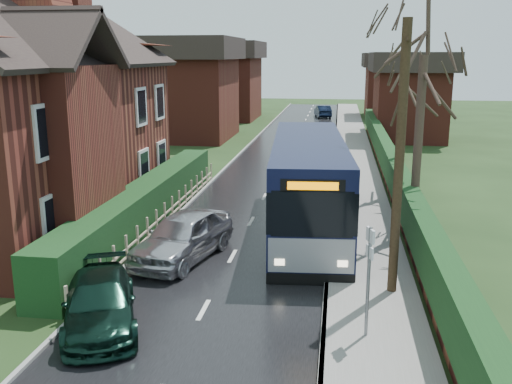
% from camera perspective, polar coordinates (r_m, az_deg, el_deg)
% --- Properties ---
extents(ground, '(140.00, 140.00, 0.00)m').
position_cam_1_polar(ground, '(16.60, -3.66, -8.83)').
color(ground, '#29441D').
rests_on(ground, ground).
extents(road, '(6.00, 100.00, 0.02)m').
position_cam_1_polar(road, '(25.99, 0.85, -0.48)').
color(road, black).
rests_on(road, ground).
extents(pavement, '(2.50, 100.00, 0.14)m').
position_cam_1_polar(pavement, '(25.80, 10.25, -0.67)').
color(pavement, slate).
rests_on(pavement, ground).
extents(kerb_right, '(0.12, 100.00, 0.14)m').
position_cam_1_polar(kerb_right, '(25.78, 7.59, -0.58)').
color(kerb_right, gray).
rests_on(kerb_right, ground).
extents(kerb_left, '(0.12, 100.00, 0.10)m').
position_cam_1_polar(kerb_left, '(26.53, -5.70, -0.16)').
color(kerb_left, gray).
rests_on(kerb_left, ground).
extents(front_hedge, '(1.20, 16.00, 1.60)m').
position_cam_1_polar(front_hedge, '(21.94, -11.01, -1.25)').
color(front_hedge, black).
rests_on(front_hedge, ground).
extents(picket_fence, '(0.10, 16.00, 0.90)m').
position_cam_1_polar(picket_fence, '(21.80, -9.11, -2.22)').
color(picket_fence, tan).
rests_on(picket_fence, ground).
extents(right_wall_hedge, '(0.60, 50.00, 1.80)m').
position_cam_1_polar(right_wall_hedge, '(25.69, 13.80, 1.27)').
color(right_wall_hedge, maroon).
rests_on(right_wall_hedge, ground).
extents(brick_house, '(9.30, 14.60, 10.30)m').
position_cam_1_polar(brick_house, '(23.20, -23.06, 7.70)').
color(brick_house, maroon).
rests_on(brick_house, ground).
extents(bus, '(3.32, 11.15, 3.34)m').
position_cam_1_polar(bus, '(20.95, 5.22, 0.66)').
color(bus, black).
rests_on(bus, ground).
extents(car_silver, '(2.83, 4.75, 1.52)m').
position_cam_1_polar(car_silver, '(18.13, -7.32, -4.40)').
color(car_silver, silver).
rests_on(car_silver, ground).
extents(car_green, '(3.09, 4.39, 1.18)m').
position_cam_1_polar(car_green, '(14.28, -15.38, -10.60)').
color(car_green, black).
rests_on(car_green, ground).
extents(car_distant, '(1.98, 3.93, 1.24)m').
position_cam_1_polar(car_distant, '(59.85, 6.69, 8.01)').
color(car_distant, black).
rests_on(car_distant, ground).
extents(bus_stop_sign, '(0.18, 0.40, 2.70)m').
position_cam_1_polar(bus_stop_sign, '(12.86, 11.23, -7.36)').
color(bus_stop_sign, slate).
rests_on(bus_stop_sign, ground).
extents(telegraph_pole, '(0.25, 0.93, 7.20)m').
position_cam_1_polar(telegraph_pole, '(15.00, 14.13, 2.88)').
color(telegraph_pole, black).
rests_on(telegraph_pole, ground).
extents(tree_right_near, '(4.18, 4.18, 9.03)m').
position_cam_1_polar(tree_right_near, '(20.45, 16.54, 14.23)').
color(tree_right_near, '#3A2A22').
rests_on(tree_right_near, ground).
extents(tree_right_far, '(4.13, 4.13, 7.97)m').
position_cam_1_polar(tree_right_far, '(26.24, 14.68, 12.35)').
color(tree_right_far, '#372B21').
rests_on(tree_right_far, ground).
extents(tree_house_side, '(4.51, 4.51, 10.24)m').
position_cam_1_polar(tree_house_side, '(28.36, -20.53, 15.44)').
color(tree_house_side, '#362B1F').
rests_on(tree_house_side, ground).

